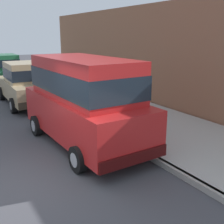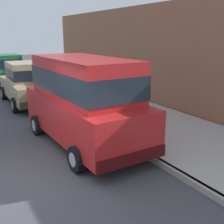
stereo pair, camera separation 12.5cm
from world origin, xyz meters
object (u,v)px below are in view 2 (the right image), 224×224
(car_tan_sedan, at_px, (28,83))
(dog_grey, at_px, (150,120))
(fire_hydrant, at_px, (96,107))
(car_green_sedan, at_px, (7,69))
(car_red_van, at_px, (83,98))

(car_tan_sedan, height_order, dog_grey, car_tan_sedan)
(fire_hydrant, bearing_deg, dog_grey, -69.50)
(car_green_sedan, height_order, fire_hydrant, car_green_sedan)
(car_green_sedan, xyz_separation_m, dog_grey, (2.30, -11.80, -0.55))
(car_tan_sedan, xyz_separation_m, fire_hydrant, (1.56, -3.77, -0.51))
(dog_grey, relative_size, fire_hydrant, 1.04)
(fire_hydrant, bearing_deg, car_red_van, -124.83)
(fire_hydrant, bearing_deg, car_tan_sedan, 112.48)
(car_red_van, distance_m, fire_hydrant, 2.69)
(dog_grey, height_order, fire_hydrant, fire_hydrant)
(dog_grey, xyz_separation_m, fire_hydrant, (-0.84, 2.26, 0.05))
(car_tan_sedan, distance_m, fire_hydrant, 4.11)
(car_tan_sedan, distance_m, dog_grey, 6.51)
(car_tan_sedan, bearing_deg, car_green_sedan, 88.93)
(car_tan_sedan, distance_m, car_green_sedan, 5.77)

